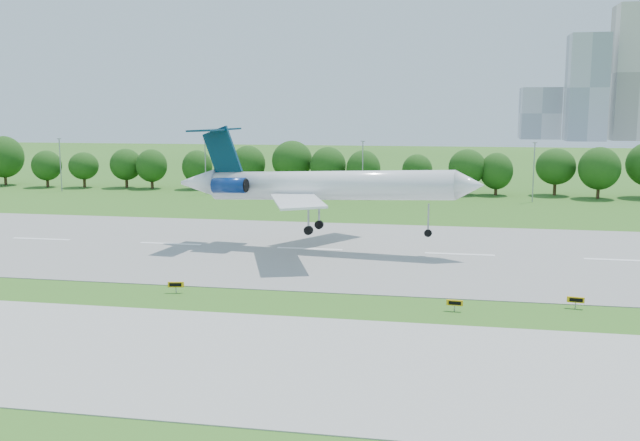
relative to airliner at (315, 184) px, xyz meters
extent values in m
plane|color=#275516|center=(19.33, -25.22, -8.87)|extent=(600.00, 600.00, 0.00)
cube|color=gray|center=(19.33, -0.22, -8.83)|extent=(400.00, 45.00, 0.08)
cube|color=#ADADA8|center=(19.33, -43.22, -8.83)|extent=(400.00, 23.00, 0.08)
cylinder|color=#382314|center=(-80.67, 66.78, -7.07)|extent=(0.70, 0.70, 3.60)
sphere|color=#173B0E|center=(-80.67, 66.78, -2.67)|extent=(8.40, 8.40, 8.40)
cylinder|color=#382314|center=(-40.67, 66.78, -7.07)|extent=(0.70, 0.70, 3.60)
sphere|color=#173B0E|center=(-40.67, 66.78, -2.67)|extent=(8.40, 8.40, 8.40)
cylinder|color=#382314|center=(-0.67, 66.78, -7.07)|extent=(0.70, 0.70, 3.60)
sphere|color=#173B0E|center=(-0.67, 66.78, -2.67)|extent=(8.40, 8.40, 8.40)
cylinder|color=#382314|center=(39.33, 66.78, -7.07)|extent=(0.70, 0.70, 3.60)
sphere|color=#173B0E|center=(39.33, 66.78, -2.67)|extent=(8.40, 8.40, 8.40)
cylinder|color=gray|center=(-70.67, 56.78, -2.87)|extent=(0.24, 0.24, 12.00)
cube|color=gray|center=(-70.67, 56.78, 3.23)|extent=(0.90, 0.25, 0.18)
cylinder|color=gray|center=(-35.67, 56.78, -2.87)|extent=(0.24, 0.24, 12.00)
cube|color=gray|center=(-35.67, 56.78, 3.23)|extent=(0.90, 0.25, 0.18)
cylinder|color=gray|center=(-0.67, 56.78, -2.87)|extent=(0.24, 0.24, 12.00)
cube|color=gray|center=(-0.67, 56.78, 3.23)|extent=(0.90, 0.25, 0.18)
cylinder|color=gray|center=(34.33, 56.78, -2.87)|extent=(0.24, 0.24, 12.00)
cube|color=gray|center=(34.33, 56.78, 3.23)|extent=(0.90, 0.25, 0.18)
cube|color=#B2B2B7|center=(94.33, 354.78, 22.13)|extent=(22.00, 22.00, 62.00)
cube|color=beige|center=(124.33, 369.78, 31.13)|extent=(26.00, 26.00, 80.00)
cube|color=#B2B2B7|center=(71.33, 379.78, 7.13)|extent=(24.00, 24.00, 32.00)
cylinder|color=white|center=(2.08, -0.22, -0.09)|extent=(33.41, 7.37, 4.96)
cone|color=white|center=(20.28, -2.17, 0.52)|extent=(4.05, 4.23, 3.97)
cone|color=white|center=(-17.00, 1.82, -0.29)|extent=(5.80, 4.41, 4.03)
cube|color=white|center=(-0.72, -7.69, -1.26)|extent=(9.86, 15.35, 0.46)
cube|color=white|center=(0.93, 7.66, -1.26)|extent=(12.13, 15.13, 0.46)
cube|color=#05283B|center=(-13.27, 1.42, 3.97)|extent=(5.80, 1.16, 7.50)
cube|color=#05283B|center=(-14.37, 1.54, 7.13)|extent=(4.63, 10.79, 0.36)
cylinder|color=navy|center=(-11.39, -1.66, -0.20)|extent=(4.89, 2.58, 2.25)
cylinder|color=navy|center=(-10.78, 4.04, -0.20)|extent=(4.89, 2.58, 2.25)
cylinder|color=gray|center=(15.23, -1.63, -3.95)|extent=(0.22, 0.22, 3.86)
cylinder|color=black|center=(15.23, -1.63, -5.88)|extent=(1.02, 0.43, 0.99)
cylinder|color=gray|center=(-0.37, -2.40, -3.95)|extent=(0.26, 0.26, 3.86)
cylinder|color=black|center=(-0.37, -2.40, -5.88)|extent=(1.26, 0.62, 1.21)
cylinder|color=gray|center=(0.14, 2.42, -3.95)|extent=(0.26, 0.26, 3.86)
cylinder|color=black|center=(0.14, 2.42, -5.88)|extent=(1.26, 0.62, 1.21)
cube|color=gray|center=(-9.70, -25.44, -8.51)|extent=(0.12, 0.12, 0.73)
cube|color=#E9A70C|center=(-9.70, -25.44, -7.99)|extent=(1.68, 0.49, 0.57)
cube|color=black|center=(-9.68, -25.55, -7.99)|extent=(1.23, 0.25, 0.37)
cube|color=gray|center=(18.68, -27.02, -8.54)|extent=(0.10, 0.10, 0.67)
cube|color=#E9A70C|center=(18.68, -27.02, -8.05)|extent=(1.55, 0.29, 0.53)
cube|color=black|center=(18.67, -27.12, -8.05)|extent=(1.15, 0.10, 0.34)
cube|color=gray|center=(30.04, -23.95, -8.52)|extent=(0.11, 0.11, 0.71)
cube|color=#E9A70C|center=(30.04, -23.95, -8.02)|extent=(1.62, 0.41, 0.55)
cube|color=black|center=(30.02, -24.06, -8.02)|extent=(1.20, 0.19, 0.35)
imported|color=white|center=(-32.28, 56.66, -8.19)|extent=(4.37, 3.03, 1.37)
imported|color=white|center=(-0.10, 54.56, -8.28)|extent=(3.75, 2.42, 1.19)
camera|label=1|loc=(18.14, -93.22, 10.01)|focal=40.00mm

